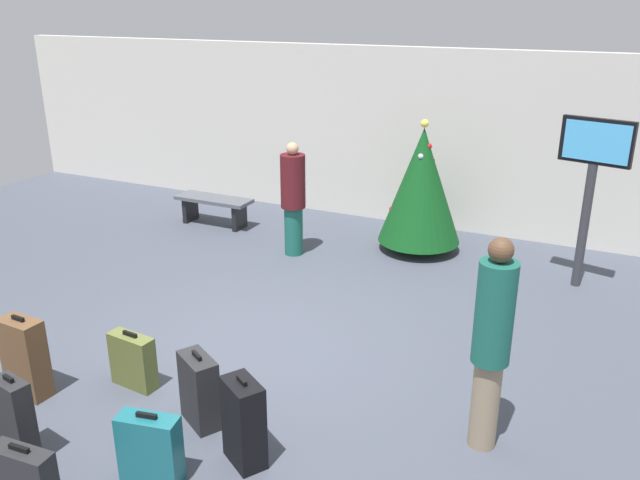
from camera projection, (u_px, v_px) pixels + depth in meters
ground_plane at (248, 350)px, 7.07m from camera, size 16.00×16.00×0.00m
back_wall at (401, 137)px, 10.75m from camera, size 16.00×0.20×2.89m
holiday_tree at (421, 186)px, 9.57m from camera, size 1.23×1.23×1.99m
flight_info_kiosk at (592, 172)px, 8.14m from camera, size 0.87×0.30×2.23m
waiting_bench at (214, 205)px, 10.88m from camera, size 1.32×0.44×0.48m
traveller_0 at (293, 197)px, 9.45m from camera, size 0.51×0.51×1.69m
traveller_1 at (492, 340)px, 5.23m from camera, size 0.43×0.43×1.89m
suitcase_0 at (244, 423)px, 5.25m from camera, size 0.45×0.40×0.79m
suitcase_2 at (150, 449)px, 5.07m from camera, size 0.52×0.29×0.62m
suitcase_3 at (25, 479)px, 4.80m from camera, size 0.52×0.21×0.55m
suitcase_4 at (199, 390)px, 5.75m from camera, size 0.48×0.40×0.71m
suitcase_5 at (25, 358)px, 6.15m from camera, size 0.44×0.25×0.84m
suitcase_6 at (133, 361)px, 6.34m from camera, size 0.50×0.22×0.59m
suitcase_7 at (16, 420)px, 5.28m from camera, size 0.37×0.23×0.79m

